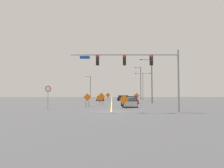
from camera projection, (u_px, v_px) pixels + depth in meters
name	position (u px, v px, depth m)	size (l,w,h in m)	color
ground	(111.00, 112.00, 21.65)	(146.53, 146.53, 0.00)	#444447
road_centre_stripe	(111.00, 99.00, 62.32)	(0.16, 81.40, 0.01)	yellow
traffic_signal_assembly	(139.00, 65.00, 21.87)	(11.97, 0.44, 6.84)	gray
stop_sign	(48.00, 93.00, 24.82)	(0.76, 0.07, 2.97)	gray
street_lamp_near_left	(90.00, 86.00, 77.79)	(2.12, 0.24, 8.60)	black
street_lamp_near_right	(150.00, 79.00, 39.92)	(2.47, 0.24, 8.90)	black
street_lamp_mid_right	(140.00, 82.00, 60.41)	(1.87, 0.24, 9.87)	black
street_lamp_mid_left	(142.00, 84.00, 52.96)	(4.23, 0.24, 7.40)	gray
construction_sign_median_far	(136.00, 96.00, 44.13)	(1.31, 0.13, 2.08)	orange
construction_sign_right_shoulder	(124.00, 100.00, 25.52)	(1.25, 0.27, 1.87)	orange
construction_sign_median_near	(108.00, 95.00, 57.00)	(1.36, 0.38, 2.09)	orange
construction_sign_right_lane	(101.00, 97.00, 34.53)	(1.35, 0.05, 2.10)	orange
construction_sign_left_shoulder	(87.00, 98.00, 30.22)	(1.21, 0.17, 2.01)	orange
car_orange_passing	(100.00, 98.00, 51.66)	(1.99, 3.87, 1.29)	orange
car_red_near	(132.00, 100.00, 39.16)	(2.17, 4.60, 1.44)	red
car_silver_far	(128.00, 102.00, 29.64)	(2.20, 4.60, 1.35)	#B7BABF
car_black_approaching	(121.00, 98.00, 53.22)	(2.01, 3.90, 1.38)	black
car_green_mid	(124.00, 98.00, 56.35)	(2.15, 4.41, 1.38)	#196B38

